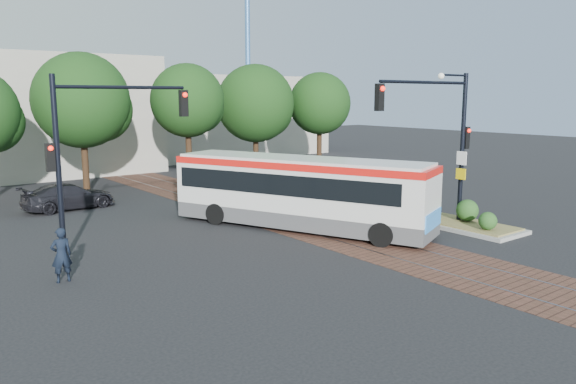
% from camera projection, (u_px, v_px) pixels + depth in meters
% --- Properties ---
extents(ground, '(120.00, 120.00, 0.00)m').
position_uv_depth(ground, '(358.00, 240.00, 21.02)').
color(ground, black).
rests_on(ground, ground).
extents(trackbed, '(3.60, 40.00, 0.02)m').
position_uv_depth(trackbed, '(292.00, 221.00, 24.13)').
color(trackbed, '#553227').
rests_on(trackbed, ground).
extents(tree_row, '(26.40, 5.60, 7.67)m').
position_uv_depth(tree_row, '(180.00, 104.00, 33.70)').
color(tree_row, '#382314').
rests_on(tree_row, ground).
extents(warehouses, '(40.00, 13.00, 8.00)m').
position_uv_depth(warehouses, '(84.00, 116.00, 42.40)').
color(warehouses, '#ADA899').
rests_on(warehouses, ground).
extents(crane, '(8.00, 0.50, 18.00)m').
position_uv_depth(crane, '(248.00, 40.00, 56.51)').
color(crane, '#3F72B2').
rests_on(crane, ground).
extents(city_bus, '(6.29, 10.80, 2.89)m').
position_uv_depth(city_bus, '(299.00, 189.00, 22.51)').
color(city_bus, '#48484B').
rests_on(city_bus, ground).
extents(traffic_island, '(2.20, 5.20, 1.13)m').
position_uv_depth(traffic_island, '(457.00, 218.00, 23.19)').
color(traffic_island, gray).
rests_on(traffic_island, ground).
extents(signal_pole_main, '(5.49, 0.46, 6.00)m').
position_uv_depth(signal_pole_main, '(445.00, 126.00, 22.03)').
color(signal_pole_main, black).
rests_on(signal_pole_main, ground).
extents(signal_pole_left, '(4.99, 0.34, 6.00)m').
position_uv_depth(signal_pole_left, '(92.00, 141.00, 18.41)').
color(signal_pole_left, black).
rests_on(signal_pole_left, ground).
extents(officer, '(0.60, 0.40, 1.61)m').
position_uv_depth(officer, '(61.00, 255.00, 16.11)').
color(officer, black).
rests_on(officer, ground).
extents(parked_car, '(4.39, 2.12, 1.23)m').
position_uv_depth(parked_car, '(69.00, 196.00, 26.54)').
color(parked_car, black).
rests_on(parked_car, ground).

